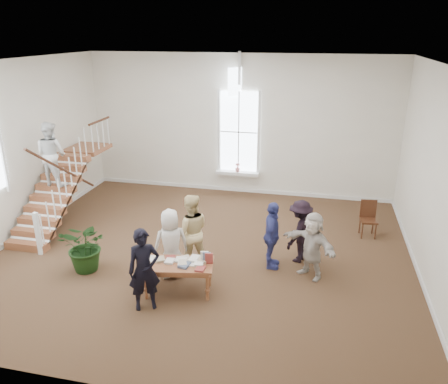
% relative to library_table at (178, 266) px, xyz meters
% --- Properties ---
extents(ground, '(10.00, 10.00, 0.00)m').
position_rel_library_table_xyz_m(ground, '(0.04, 1.76, -0.60)').
color(ground, '#412D19').
rests_on(ground, ground).
extents(room_shell, '(10.49, 10.00, 10.00)m').
position_rel_library_table_xyz_m(room_shell, '(0.04, 6.15, -0.20)').
color(room_shell, white).
rests_on(room_shell, ground).
extents(staircase, '(1.10, 4.10, 2.92)m').
position_rel_library_table_xyz_m(staircase, '(-4.30, 2.51, 1.02)').
color(staircase, brown).
rests_on(staircase, ground).
extents(library_table, '(1.56, 0.97, 0.74)m').
position_rel_library_table_xyz_m(library_table, '(0.00, 0.00, 0.00)').
color(library_table, brown).
rests_on(library_table, ground).
extents(police_officer, '(0.73, 0.64, 1.68)m').
position_rel_library_table_xyz_m(police_officer, '(-0.46, -0.66, 0.24)').
color(police_officer, black).
rests_on(police_officer, ground).
extents(elderly_woman, '(0.92, 0.83, 1.58)m').
position_rel_library_table_xyz_m(elderly_woman, '(-0.36, 0.59, 0.18)').
color(elderly_woman, silver).
rests_on(elderly_woman, ground).
extents(person_yellow, '(1.03, 0.92, 1.76)m').
position_rel_library_table_xyz_m(person_yellow, '(-0.06, 1.09, 0.28)').
color(person_yellow, beige).
rests_on(person_yellow, ground).
extents(woman_cluster_a, '(0.43, 0.95, 1.60)m').
position_rel_library_table_xyz_m(woman_cluster_a, '(1.74, 1.45, 0.19)').
color(woman_cluster_a, '#373D85').
rests_on(woman_cluster_a, ground).
extents(woman_cluster_b, '(0.91, 1.12, 1.52)m').
position_rel_library_table_xyz_m(woman_cluster_b, '(2.34, 1.90, 0.15)').
color(woman_cluster_b, black).
rests_on(woman_cluster_b, ground).
extents(woman_cluster_c, '(1.39, 1.21, 1.52)m').
position_rel_library_table_xyz_m(woman_cluster_c, '(2.64, 1.25, 0.15)').
color(woman_cluster_c, beige).
rests_on(woman_cluster_c, ground).
extents(floor_plant, '(1.15, 1.01, 1.20)m').
position_rel_library_table_xyz_m(floor_plant, '(-2.29, 0.40, -0.00)').
color(floor_plant, black).
rests_on(floor_plant, ground).
extents(side_chair, '(0.47, 0.47, 0.97)m').
position_rel_library_table_xyz_m(side_chair, '(4.03, 3.69, -0.07)').
color(side_chair, black).
rests_on(side_chair, ground).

